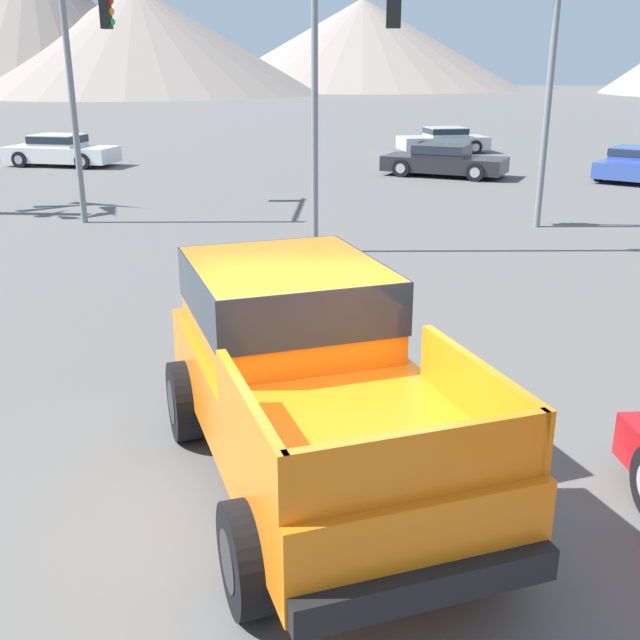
% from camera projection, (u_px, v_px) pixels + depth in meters
% --- Properties ---
extents(ground_plane, '(320.00, 320.00, 0.00)m').
position_uv_depth(ground_plane, '(322.00, 502.00, 6.97)').
color(ground_plane, '#5B5956').
extents(orange_pickup_truck, '(3.55, 5.24, 2.00)m').
position_uv_depth(orange_pickup_truck, '(304.00, 367.00, 7.15)').
color(orange_pickup_truck, orange).
rests_on(orange_pickup_truck, ground_plane).
extents(parked_car_white, '(4.65, 2.42, 1.25)m').
position_uv_depth(parked_car_white, '(60.00, 150.00, 30.18)').
color(parked_car_white, white).
rests_on(parked_car_white, ground_plane).
extents(parked_car_dark, '(4.75, 3.29, 1.14)m').
position_uv_depth(parked_car_dark, '(444.00, 160.00, 27.40)').
color(parked_car_dark, '#232328').
rests_on(parked_car_dark, ground_plane).
extents(parked_car_blue, '(3.78, 4.43, 1.11)m').
position_uv_depth(parked_car_blue, '(635.00, 163.00, 26.71)').
color(parked_car_blue, '#334C9E').
rests_on(parked_car_blue, ground_plane).
extents(parked_car_silver, '(4.35, 2.64, 1.16)m').
position_uv_depth(parked_car_silver, '(444.00, 140.00, 34.82)').
color(parked_car_silver, '#B7BABF').
rests_on(parked_car_silver, ground_plane).
extents(traffic_light_main, '(0.38, 3.73, 6.03)m').
position_uv_depth(traffic_light_main, '(87.00, 52.00, 19.36)').
color(traffic_light_main, slate).
rests_on(traffic_light_main, ground_plane).
extents(traffic_light_crosswalk, '(4.35, 0.38, 5.89)m').
position_uv_depth(traffic_light_crosswalk, '(483.00, 53.00, 17.65)').
color(traffic_light_crosswalk, slate).
rests_on(traffic_light_crosswalk, ground_plane).
extents(street_lamp_post, '(0.90, 0.24, 8.04)m').
position_uv_depth(street_lamp_post, '(314.00, 15.00, 14.83)').
color(street_lamp_post, slate).
rests_on(street_lamp_post, ground_plane).
extents(distant_mountain_range, '(181.12, 81.42, 21.62)m').
position_uv_depth(distant_mountain_range, '(335.00, 28.00, 112.19)').
color(distant_mountain_range, gray).
rests_on(distant_mountain_range, ground_plane).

